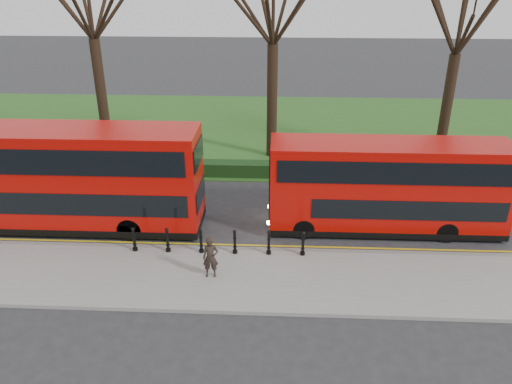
# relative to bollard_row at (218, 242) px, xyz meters

# --- Properties ---
(ground) EXTENTS (120.00, 120.00, 0.00)m
(ground) POSITION_rel_bollard_row_xyz_m (-0.09, 1.35, -0.65)
(ground) COLOR #28282B
(ground) RESTS_ON ground
(pavement) EXTENTS (60.00, 4.00, 0.15)m
(pavement) POSITION_rel_bollard_row_xyz_m (-0.09, -1.65, -0.57)
(pavement) COLOR gray
(pavement) RESTS_ON ground
(kerb) EXTENTS (60.00, 0.25, 0.16)m
(kerb) POSITION_rel_bollard_row_xyz_m (-0.09, 0.35, -0.57)
(kerb) COLOR slate
(kerb) RESTS_ON ground
(grass_verge) EXTENTS (60.00, 18.00, 0.06)m
(grass_verge) POSITION_rel_bollard_row_xyz_m (-0.09, 16.35, -0.62)
(grass_verge) COLOR #26531B
(grass_verge) RESTS_ON ground
(hedge) EXTENTS (60.00, 0.90, 0.80)m
(hedge) POSITION_rel_bollard_row_xyz_m (-0.09, 8.15, -0.25)
(hedge) COLOR black
(hedge) RESTS_ON ground
(yellow_line_outer) EXTENTS (60.00, 0.10, 0.01)m
(yellow_line_outer) POSITION_rel_bollard_row_xyz_m (-0.09, 0.65, -0.64)
(yellow_line_outer) COLOR yellow
(yellow_line_outer) RESTS_ON ground
(yellow_line_inner) EXTENTS (60.00, 0.10, 0.01)m
(yellow_line_inner) POSITION_rel_bollard_row_xyz_m (-0.09, 0.85, -0.64)
(yellow_line_inner) COLOR yellow
(yellow_line_inner) RESTS_ON ground
(tree_mid) EXTENTS (7.67, 7.67, 11.98)m
(tree_mid) POSITION_rel_bollard_row_xyz_m (1.91, 11.35, 8.06)
(tree_mid) COLOR black
(tree_mid) RESTS_ON ground
(tree_right) EXTENTS (7.12, 7.12, 11.13)m
(tree_right) POSITION_rel_bollard_row_xyz_m (11.91, 11.35, 7.44)
(tree_right) COLOR black
(tree_right) RESTS_ON ground
(bollard_row) EXTENTS (6.90, 0.15, 1.00)m
(bollard_row) POSITION_rel_bollard_row_xyz_m (0.00, 0.00, 0.00)
(bollard_row) COLOR black
(bollard_row) RESTS_ON pavement
(bus_lead) EXTENTS (11.35, 2.61, 4.52)m
(bus_lead) POSITION_rel_bollard_row_xyz_m (-6.65, 2.19, 1.63)
(bus_lead) COLOR #AC0A05
(bus_lead) RESTS_ON ground
(bus_rear) EXTENTS (10.04, 2.31, 3.99)m
(bus_rear) POSITION_rel_bollard_row_xyz_m (7.01, 2.55, 1.36)
(bus_rear) COLOR #AC0A05
(bus_rear) RESTS_ON ground
(pedestrian) EXTENTS (0.61, 0.43, 1.60)m
(pedestrian) POSITION_rel_bollard_row_xyz_m (-0.07, -1.63, 0.30)
(pedestrian) COLOR black
(pedestrian) RESTS_ON pavement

